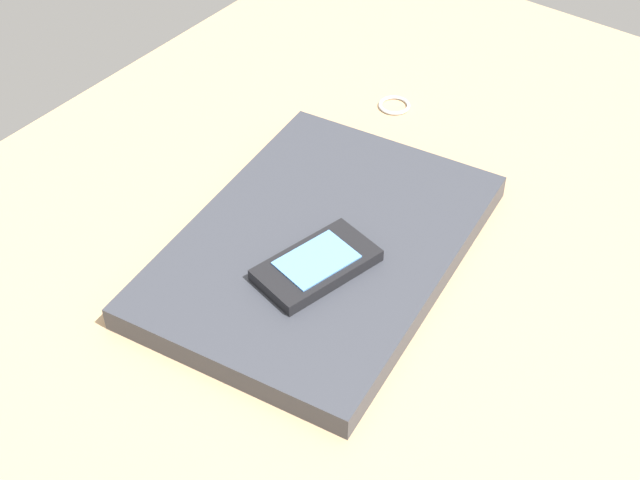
% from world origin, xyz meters
% --- Properties ---
extents(desk_surface, '(1.20, 0.80, 0.03)m').
position_xyz_m(desk_surface, '(0.00, 0.00, 0.01)').
color(desk_surface, tan).
rests_on(desk_surface, ground).
extents(laptop_closed, '(0.33, 0.25, 0.02)m').
position_xyz_m(laptop_closed, '(0.09, 0.05, 0.04)').
color(laptop_closed, '#33353D').
rests_on(laptop_closed, desk_surface).
extents(cell_phone_on_laptop, '(0.11, 0.07, 0.01)m').
position_xyz_m(cell_phone_on_laptop, '(0.06, 0.03, 0.06)').
color(cell_phone_on_laptop, black).
rests_on(cell_phone_on_laptop, laptop_closed).
extents(key_ring, '(0.03, 0.03, 0.00)m').
position_xyz_m(key_ring, '(0.31, 0.12, 0.03)').
color(key_ring, silver).
rests_on(key_ring, desk_surface).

